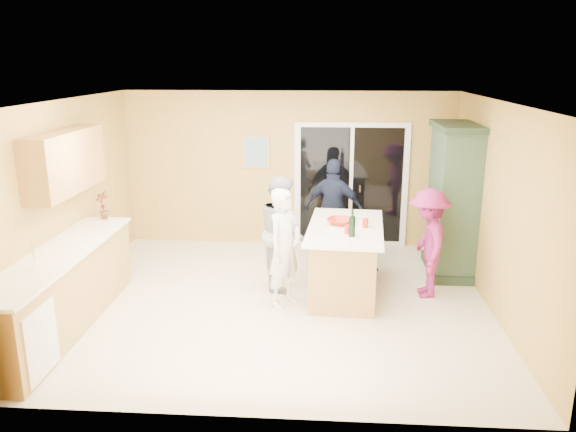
# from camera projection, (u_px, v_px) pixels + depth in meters

# --- Properties ---
(floor) EXTENTS (5.50, 5.50, 0.00)m
(floor) POSITION_uv_depth(u_px,v_px,m) (276.00, 302.00, 7.41)
(floor) COLOR beige
(floor) RESTS_ON ground
(ceiling) EXTENTS (5.50, 5.00, 0.10)m
(ceiling) POSITION_uv_depth(u_px,v_px,m) (275.00, 101.00, 6.71)
(ceiling) COLOR silver
(ceiling) RESTS_ON wall_back
(wall_back) EXTENTS (5.50, 0.10, 2.60)m
(wall_back) POSITION_uv_depth(u_px,v_px,m) (289.00, 169.00, 9.46)
(wall_back) COLOR #E4BF5D
(wall_back) RESTS_ON ground
(wall_front) EXTENTS (5.50, 0.10, 2.60)m
(wall_front) POSITION_uv_depth(u_px,v_px,m) (249.00, 282.00, 4.66)
(wall_front) COLOR #E4BF5D
(wall_front) RESTS_ON ground
(wall_left) EXTENTS (0.10, 5.00, 2.60)m
(wall_left) POSITION_uv_depth(u_px,v_px,m) (64.00, 203.00, 7.24)
(wall_left) COLOR #E4BF5D
(wall_left) RESTS_ON ground
(wall_right) EXTENTS (0.10, 5.00, 2.60)m
(wall_right) POSITION_uv_depth(u_px,v_px,m) (499.00, 210.00, 6.88)
(wall_right) COLOR #E4BF5D
(wall_right) RESTS_ON ground
(left_cabinet_run) EXTENTS (0.65, 3.05, 1.24)m
(left_cabinet_run) POSITION_uv_depth(u_px,v_px,m) (56.00, 296.00, 6.43)
(left_cabinet_run) COLOR #B08744
(left_cabinet_run) RESTS_ON floor
(upper_cabinets) EXTENTS (0.35, 1.60, 0.75)m
(upper_cabinets) POSITION_uv_depth(u_px,v_px,m) (65.00, 162.00, 6.88)
(upper_cabinets) COLOR #B08744
(upper_cabinets) RESTS_ON wall_left
(sliding_door) EXTENTS (1.90, 0.07, 2.10)m
(sliding_door) POSITION_uv_depth(u_px,v_px,m) (351.00, 185.00, 9.43)
(sliding_door) COLOR white
(sliding_door) RESTS_ON floor
(framed_picture) EXTENTS (0.46, 0.04, 0.56)m
(framed_picture) POSITION_uv_depth(u_px,v_px,m) (256.00, 152.00, 9.40)
(framed_picture) COLOR tan
(framed_picture) RESTS_ON wall_back
(kitchen_island) EXTENTS (1.11, 1.87, 0.95)m
(kitchen_island) POSITION_uv_depth(u_px,v_px,m) (345.00, 262.00, 7.59)
(kitchen_island) COLOR #B08744
(kitchen_island) RESTS_ON floor
(green_hutch) EXTENTS (0.64, 1.21, 2.22)m
(green_hutch) POSITION_uv_depth(u_px,v_px,m) (453.00, 202.00, 8.19)
(green_hutch) COLOR #1F3323
(green_hutch) RESTS_ON floor
(woman_white) EXTENTS (0.62, 0.67, 1.55)m
(woman_white) POSITION_uv_depth(u_px,v_px,m) (285.00, 248.00, 7.12)
(woman_white) COLOR white
(woman_white) RESTS_ON floor
(woman_grey) EXTENTS (0.69, 0.84, 1.57)m
(woman_grey) POSITION_uv_depth(u_px,v_px,m) (282.00, 232.00, 7.77)
(woman_grey) COLOR #ABABAE
(woman_grey) RESTS_ON floor
(woman_navy) EXTENTS (1.01, 0.63, 1.61)m
(woman_navy) POSITION_uv_depth(u_px,v_px,m) (334.00, 209.00, 8.86)
(woman_navy) COLOR #192237
(woman_navy) RESTS_ON floor
(woman_magenta) EXTENTS (0.55, 0.96, 1.47)m
(woman_magenta) POSITION_uv_depth(u_px,v_px,m) (428.00, 243.00, 7.43)
(woman_magenta) COLOR #821C55
(woman_magenta) RESTS_ON floor
(serving_bowl) EXTENTS (0.43, 0.43, 0.08)m
(serving_bowl) POSITION_uv_depth(u_px,v_px,m) (340.00, 221.00, 7.54)
(serving_bowl) COLOR red
(serving_bowl) RESTS_ON kitchen_island
(tulip_vase) EXTENTS (0.25, 0.21, 0.40)m
(tulip_vase) POSITION_uv_depth(u_px,v_px,m) (103.00, 205.00, 7.77)
(tulip_vase) COLOR #A91023
(tulip_vase) RESTS_ON left_cabinet_run
(tumbler_near) EXTENTS (0.10, 0.10, 0.12)m
(tumbler_near) POSITION_uv_depth(u_px,v_px,m) (365.00, 223.00, 7.39)
(tumbler_near) COLOR red
(tumbler_near) RESTS_ON kitchen_island
(tumbler_far) EXTENTS (0.09, 0.09, 0.11)m
(tumbler_far) POSITION_uv_depth(u_px,v_px,m) (347.00, 229.00, 7.12)
(tumbler_far) COLOR red
(tumbler_far) RESTS_ON kitchen_island
(wine_bottle) EXTENTS (0.08, 0.08, 0.35)m
(wine_bottle) POSITION_uv_depth(u_px,v_px,m) (352.00, 226.00, 6.99)
(wine_bottle) COLOR black
(wine_bottle) RESTS_ON kitchen_island
(white_plate) EXTENTS (0.24, 0.24, 0.02)m
(white_plate) POSITION_uv_depth(u_px,v_px,m) (363.00, 224.00, 7.50)
(white_plate) COLOR white
(white_plate) RESTS_ON kitchen_island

